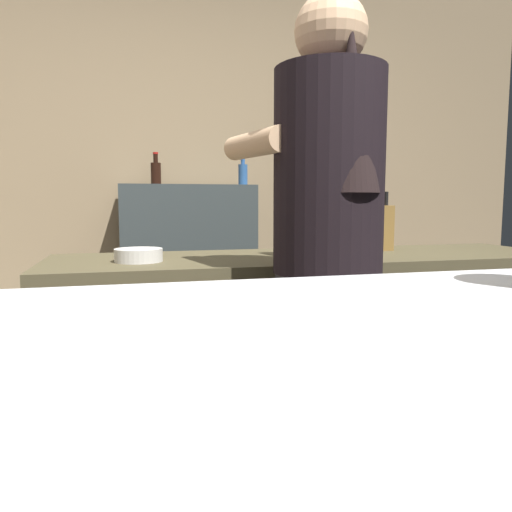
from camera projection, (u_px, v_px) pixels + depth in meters
The scene contains 9 objects.
wall_back at pixel (185, 165), 3.39m from camera, with size 5.20×0.10×2.70m, color #967E5C.
prep_counter at pixel (313, 359), 2.05m from camera, with size 2.10×0.60×0.88m, color #4E462E.
back_shelf at pixel (189, 277), 3.20m from camera, with size 0.85×0.36×1.20m, color #363E3F.
bartender at pixel (329, 236), 1.51m from camera, with size 0.48×0.55×1.71m.
knife_block at pixel (380, 227), 2.18m from camera, with size 0.10×0.08×0.28m.
mixing_bowl at pixel (139, 255), 1.77m from camera, with size 0.17×0.17×0.05m, color silver.
chefs_knife at pixel (353, 254), 1.99m from camera, with size 0.24×0.03×0.01m, color silver.
bottle_olive_oil at pixel (243, 173), 3.13m from camera, with size 0.06×0.06×0.19m.
bottle_soy at pixel (156, 172), 3.15m from camera, with size 0.07×0.07×0.21m.
Camera 1 is at (-0.37, -1.26, 1.10)m, focal length 34.25 mm.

